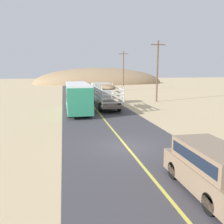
{
  "coord_description": "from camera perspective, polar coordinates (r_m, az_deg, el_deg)",
  "views": [
    {
      "loc": [
        -3.78,
        -14.75,
        4.82
      ],
      "look_at": [
        0.0,
        4.73,
        1.42
      ],
      "focal_mm": 40.15,
      "sensor_mm": 36.0,
      "label": 1
    }
  ],
  "objects": [
    {
      "name": "power_pole_far",
      "position": [
        58.29,
        2.61,
        9.63
      ],
      "size": [
        2.2,
        0.24,
        8.84
      ],
      "color": "brown",
      "rests_on": "ground"
    },
    {
      "name": "car_far",
      "position": [
        55.67,
        -5.2,
        5.45
      ],
      "size": [
        1.8,
        4.4,
        1.46
      ],
      "color": "silver",
      "rests_on": "road_surface"
    },
    {
      "name": "bus",
      "position": [
        28.64,
        -7.82,
        3.49
      ],
      "size": [
        2.54,
        10.0,
        3.21
      ],
      "color": "#2D8C66",
      "rests_on": "road_surface"
    },
    {
      "name": "suv_near",
      "position": [
        10.62,
        21.69,
        -11.59
      ],
      "size": [
        1.9,
        4.62,
        1.93
      ],
      "color": "#8C7259",
      "rests_on": "road_surface"
    },
    {
      "name": "livestock_truck",
      "position": [
        32.91,
        -1.92,
        4.45
      ],
      "size": [
        2.53,
        9.7,
        3.02
      ],
      "color": "silver",
      "rests_on": "road_surface"
    },
    {
      "name": "ground_plane",
      "position": [
        15.97,
        3.27,
        -7.85
      ],
      "size": [
        240.0,
        240.0,
        0.0
      ],
      "primitive_type": "plane",
      "color": "#CCB284"
    },
    {
      "name": "road_centre_line",
      "position": [
        15.97,
        3.27,
        -7.77
      ],
      "size": [
        0.16,
        117.6,
        0.0
      ],
      "primitive_type": "cube",
      "color": "#D8CC4C",
      "rests_on": "road_surface"
    },
    {
      "name": "road_surface",
      "position": [
        15.97,
        3.27,
        -7.82
      ],
      "size": [
        8.0,
        120.0,
        0.02
      ],
      "primitive_type": "cube",
      "color": "#423F44",
      "rests_on": "ground"
    },
    {
      "name": "distant_hill",
      "position": [
        85.82,
        -3.01,
        6.51
      ],
      "size": [
        43.63,
        20.64,
        10.59
      ],
      "primitive_type": "ellipsoid",
      "color": "#997C5A",
      "rests_on": "ground"
    },
    {
      "name": "power_pole_mid",
      "position": [
        37.94,
        10.28,
        9.49
      ],
      "size": [
        2.2,
        0.24,
        8.91
      ],
      "color": "brown",
      "rests_on": "ground"
    }
  ]
}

